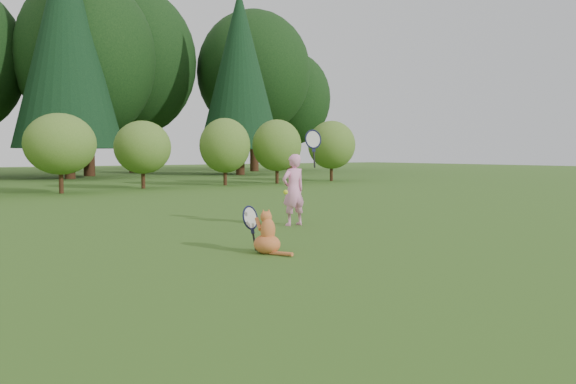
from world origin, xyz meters
TOP-DOWN VIEW (x-y plane):
  - ground at (0.00, 0.00)m, footprint 100.00×100.00m
  - shrub_row at (0.00, 13.00)m, footprint 28.00×3.00m
  - woodland_backdrop at (0.00, 23.00)m, footprint 48.00×10.00m
  - child at (1.20, 2.00)m, footprint 0.72×0.45m
  - cat at (-0.71, 0.01)m, footprint 0.41×0.76m
  - tennis_ball at (-0.56, -0.20)m, footprint 0.06×0.06m

SIDE VIEW (x-z plane):
  - ground at x=0.00m, z-range 0.00..0.00m
  - cat at x=-0.71m, z-range -0.09..0.67m
  - child at x=1.20m, z-range -0.28..1.60m
  - tennis_ball at x=-0.56m, z-range 0.76..0.82m
  - shrub_row at x=0.00m, z-range 0.00..2.80m
  - woodland_backdrop at x=0.00m, z-range 0.00..15.00m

